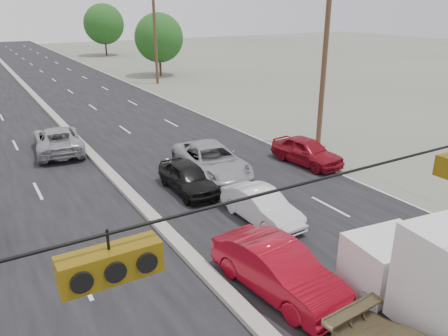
{
  "coord_description": "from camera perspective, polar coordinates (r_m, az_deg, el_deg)",
  "views": [
    {
      "loc": [
        -5.47,
        -3.87,
        7.93
      ],
      "look_at": [
        2.37,
        9.23,
        2.2
      ],
      "focal_mm": 35.0,
      "sensor_mm": 36.0,
      "label": 1
    }
  ],
  "objects": [
    {
      "name": "queue_car_e",
      "position": [
        23.31,
        10.75,
        2.15
      ],
      "size": [
        2.08,
        4.29,
        1.41
      ],
      "primitive_type": "imported",
      "rotation": [
        0.0,
        0.0,
        0.1
      ],
      "color": "maroon",
      "rests_on": "ground"
    },
    {
      "name": "queue_car_a",
      "position": [
        19.57,
        -4.73,
        -1.27
      ],
      "size": [
        1.65,
        3.96,
        1.34
      ],
      "primitive_type": "imported",
      "rotation": [
        0.0,
        0.0,
        -0.02
      ],
      "color": "black",
      "rests_on": "ground"
    },
    {
      "name": "tree_right_mid",
      "position": [
        53.1,
        -8.5,
        16.48
      ],
      "size": [
        5.6,
        5.6,
        7.14
      ],
      "color": "#382619",
      "rests_on": "ground"
    },
    {
      "name": "oncoming_far",
      "position": [
        26.51,
        -20.91,
        3.44
      ],
      "size": [
        3.0,
        5.52,
        1.47
      ],
      "primitive_type": "imported",
      "rotation": [
        0.0,
        0.0,
        3.03
      ],
      "color": "#93969A",
      "rests_on": "ground"
    },
    {
      "name": "utility_pole_right_b",
      "position": [
        26.21,
        13.01,
        13.89
      ],
      "size": [
        1.6,
        0.3,
        10.0
      ],
      "color": "#422D1E",
      "rests_on": "ground"
    },
    {
      "name": "utility_pole_right_c",
      "position": [
        47.49,
        -9.0,
        16.93
      ],
      "size": [
        1.6,
        0.3,
        10.0
      ],
      "color": "#422D1E",
      "rests_on": "ground"
    },
    {
      "name": "queue_car_b",
      "position": [
        16.94,
        4.93,
        -5.02
      ],
      "size": [
        1.49,
        3.9,
        1.27
      ],
      "primitive_type": "imported",
      "rotation": [
        0.0,
        0.0,
        0.04
      ],
      "color": "silver",
      "rests_on": "ground"
    },
    {
      "name": "center_median",
      "position": [
        35.19,
        -21.29,
        6.31
      ],
      "size": [
        0.5,
        160.0,
        0.2
      ],
      "primitive_type": "cube",
      "color": "gray",
      "rests_on": "ground"
    },
    {
      "name": "queue_car_c",
      "position": [
        21.29,
        -1.65,
        0.91
      ],
      "size": [
        3.15,
        5.79,
        1.54
      ],
      "primitive_type": "imported",
      "rotation": [
        0.0,
        0.0,
        -0.11
      ],
      "color": "#94979B",
      "rests_on": "ground"
    },
    {
      "name": "red_sedan",
      "position": [
        13.03,
        7.07,
        -13.08
      ],
      "size": [
        2.09,
        4.66,
        1.48
      ],
      "primitive_type": "imported",
      "rotation": [
        0.0,
        0.0,
        0.12
      ],
      "color": "maroon",
      "rests_on": "ground"
    },
    {
      "name": "tree_right_far",
      "position": [
        76.98,
        -15.42,
        17.67
      ],
      "size": [
        6.4,
        6.4,
        8.16
      ],
      "color": "#382619",
      "rests_on": "ground"
    },
    {
      "name": "road_surface",
      "position": [
        35.21,
        -21.27,
        6.15
      ],
      "size": [
        20.0,
        160.0,
        0.02
      ],
      "primitive_type": "cube",
      "color": "black",
      "rests_on": "ground"
    }
  ]
}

